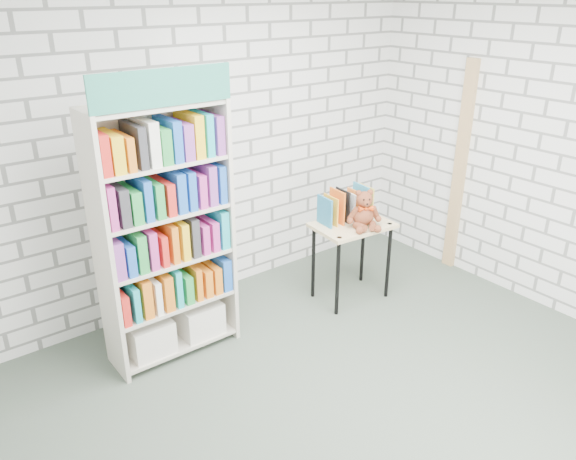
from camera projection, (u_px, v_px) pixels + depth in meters
ground at (359, 398)px, 4.00m from camera, size 4.50×4.50×0.00m
room_shell at (375, 156)px, 3.28m from camera, size 4.52×4.02×2.81m
bookshelf at (165, 234)px, 4.16m from camera, size 0.99×0.39×2.22m
display_table at (352, 234)px, 5.07m from camera, size 0.73×0.54×0.74m
table_books at (346, 205)px, 5.05m from camera, size 0.50×0.26×0.29m
teddy_bear at (364, 213)px, 4.91m from camera, size 0.32×0.30×0.34m
door_trim at (460, 169)px, 5.51m from camera, size 0.05×0.12×2.10m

